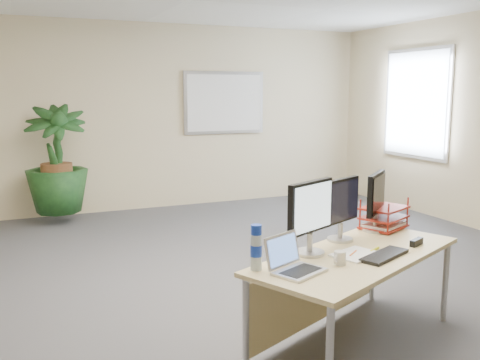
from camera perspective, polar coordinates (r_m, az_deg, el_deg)
name	(u,v)px	position (r m, az deg, el deg)	size (l,w,h in m)	color
floor	(268,304)	(4.51, 3.02, -13.04)	(8.00, 8.00, 0.00)	#4A4A4F
back_wall	(147,117)	(7.96, -9.88, 6.61)	(7.00, 0.04, 2.70)	beige
whiteboard	(224,103)	(8.28, -1.69, 8.23)	(1.30, 0.04, 0.95)	#B7B7BC
window	(416,104)	(8.05, 18.26, 7.73)	(0.04, 1.30, 1.55)	#B7B7BC
desk	(345,270)	(3.80, 11.16, -9.35)	(1.82, 1.33, 0.64)	#DAC380
floor_plant	(57,167)	(7.37, -18.98, 1.33)	(0.84, 0.84, 1.50)	#143818
monitor_left	(311,213)	(3.58, 7.53, -3.47)	(0.42, 0.22, 0.50)	#ABABB0
monitor_right	(341,205)	(3.94, 10.75, -2.67)	(0.39, 0.20, 0.46)	#ABABB0
monitor_dark	(376,198)	(4.27, 14.31, -1.86)	(0.34, 0.29, 0.46)	#ABABB0
laptop	(292,262)	(3.29, 5.56, -8.70)	(0.38, 0.37, 0.22)	silver
keyboard	(384,255)	(3.68, 15.15, -7.78)	(0.42, 0.14, 0.02)	black
coffee_mug	(340,258)	(3.46, 10.57, -8.16)	(0.11, 0.07, 0.08)	white
spiral_notebook	(356,254)	(3.67, 12.27, -7.77)	(0.31, 0.23, 0.01)	white
orange_pen	(353,253)	(3.67, 11.97, -7.63)	(0.01, 0.01, 0.14)	orange
yellow_highlighter	(374,250)	(3.80, 14.15, -7.22)	(0.02, 0.02, 0.13)	#EDF419
water_bottle	(256,248)	(3.28, 1.74, -7.30)	(0.07, 0.07, 0.28)	silver
letter_tray	(384,219)	(4.40, 15.08, -4.05)	(0.44, 0.40, 0.17)	maroon
stapler	(416,242)	(4.01, 18.31, -6.31)	(0.14, 0.04, 0.05)	black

